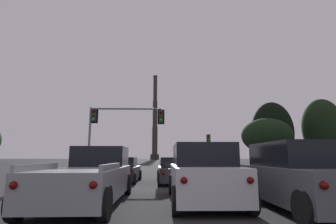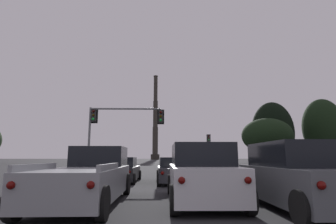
# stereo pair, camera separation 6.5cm
# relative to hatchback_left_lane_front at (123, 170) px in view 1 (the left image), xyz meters

# --- Properties ---
(hatchback_left_lane_front) EXTENTS (1.94, 4.12, 1.44)m
(hatchback_left_lane_front) POSITION_rel_hatchback_left_lane_front_xyz_m (0.00, 0.00, 0.00)
(hatchback_left_lane_front) COLOR black
(hatchback_left_lane_front) RESTS_ON ground_plane
(suv_center_lane_second) EXTENTS (2.13, 4.92, 1.86)m
(suv_center_lane_second) POSITION_rel_hatchback_left_lane_front_xyz_m (3.63, -7.13, 0.23)
(suv_center_lane_second) COLOR silver
(suv_center_lane_second) RESTS_ON ground_plane
(sedan_center_lane_front) EXTENTS (2.09, 4.74, 1.43)m
(sedan_center_lane_front) POSITION_rel_hatchback_left_lane_front_xyz_m (3.04, -0.51, 0.00)
(sedan_center_lane_front) COLOR #232328
(sedan_center_lane_front) RESTS_ON ground_plane
(pickup_truck_left_lane_second) EXTENTS (2.24, 5.52, 1.82)m
(pickup_truck_left_lane_second) POSITION_rel_hatchback_left_lane_front_xyz_m (0.02, -7.14, 0.14)
(pickup_truck_left_lane_second) COLOR gray
(pickup_truck_left_lane_second) RESTS_ON ground_plane
(suv_right_lane_second) EXTENTS (2.10, 4.91, 1.86)m
(suv_right_lane_second) POSITION_rel_hatchback_left_lane_front_xyz_m (6.21, -8.28, 0.23)
(suv_right_lane_second) COLOR #4C4F54
(suv_right_lane_second) RESTS_ON ground_plane
(traffic_light_far_right) EXTENTS (0.78, 0.50, 5.35)m
(traffic_light_far_right) POSITION_rel_hatchback_left_lane_front_xyz_m (10.32, 28.47, 2.86)
(traffic_light_far_right) COLOR slate
(traffic_light_far_right) RESTS_ON ground_plane
(traffic_light_overhead_left) EXTENTS (6.30, 0.50, 5.50)m
(traffic_light_overhead_left) POSITION_rel_hatchback_left_lane_front_xyz_m (-1.49, 5.56, 3.58)
(traffic_light_overhead_left) COLOR slate
(traffic_light_overhead_left) RESTS_ON ground_plane
(smokestack) EXTENTS (5.87, 5.87, 58.31)m
(smokestack) POSITION_rel_hatchback_left_lane_front_xyz_m (-2.61, 162.03, 22.16)
(smokestack) COLOR #2B2722
(smokestack) RESTS_ON ground_plane
(treeline_right_mid) EXTENTS (11.57, 10.41, 10.40)m
(treeline_right_mid) POSITION_rel_hatchback_left_lane_front_xyz_m (26.50, 44.00, 5.69)
(treeline_right_mid) COLOR black
(treeline_right_mid) RESTS_ON ground_plane
(treeline_far_right) EXTENTS (10.04, 9.04, 16.33)m
(treeline_far_right) POSITION_rel_hatchback_left_lane_front_xyz_m (43.29, 49.62, 8.15)
(treeline_far_right) COLOR black
(treeline_far_right) RESTS_ON ground_plane
(treeline_far_left) EXTENTS (10.09, 9.08, 15.05)m
(treeline_far_left) POSITION_rel_hatchback_left_lane_front_xyz_m (29.49, 47.84, 6.92)
(treeline_far_left) COLOR black
(treeline_far_left) RESTS_ON ground_plane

